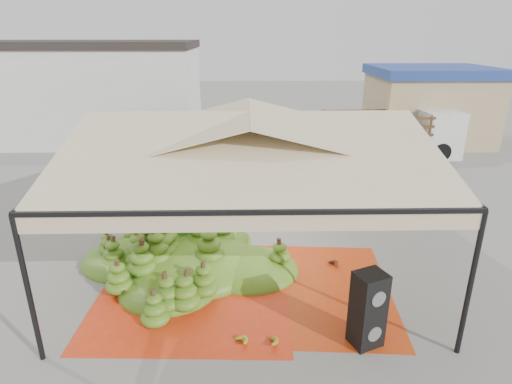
{
  "coord_description": "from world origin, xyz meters",
  "views": [
    {
      "loc": [
        -0.07,
        -10.62,
        5.86
      ],
      "look_at": [
        0.2,
        1.5,
        1.3
      ],
      "focal_mm": 30.0,
      "sensor_mm": 36.0,
      "label": 1
    }
  ],
  "objects_px": {
    "banana_heap": "(191,245)",
    "speaker_stack": "(368,309)",
    "truck_left": "(191,146)",
    "truck_right": "(396,129)",
    "vendor": "(239,172)"
  },
  "relations": [
    {
      "from": "banana_heap",
      "to": "speaker_stack",
      "type": "relative_size",
      "value": 3.8
    },
    {
      "from": "banana_heap",
      "to": "truck_left",
      "type": "bearing_deg",
      "value": 96.85
    },
    {
      "from": "banana_heap",
      "to": "truck_left",
      "type": "xyz_separation_m",
      "value": [
        -0.97,
        8.08,
        0.58
      ]
    },
    {
      "from": "banana_heap",
      "to": "truck_right",
      "type": "bearing_deg",
      "value": 50.21
    },
    {
      "from": "banana_heap",
      "to": "truck_right",
      "type": "xyz_separation_m",
      "value": [
        8.78,
        10.55,
        0.74
      ]
    },
    {
      "from": "banana_heap",
      "to": "vendor",
      "type": "height_order",
      "value": "vendor"
    },
    {
      "from": "vendor",
      "to": "banana_heap",
      "type": "bearing_deg",
      "value": 92.05
    },
    {
      "from": "truck_right",
      "to": "banana_heap",
      "type": "bearing_deg",
      "value": -133.63
    },
    {
      "from": "banana_heap",
      "to": "speaker_stack",
      "type": "height_order",
      "value": "speaker_stack"
    },
    {
      "from": "speaker_stack",
      "to": "truck_right",
      "type": "xyz_separation_m",
      "value": [
        4.99,
        13.59,
        0.59
      ]
    },
    {
      "from": "banana_heap",
      "to": "truck_right",
      "type": "distance_m",
      "value": 13.75
    },
    {
      "from": "vendor",
      "to": "truck_right",
      "type": "relative_size",
      "value": 0.26
    },
    {
      "from": "truck_left",
      "to": "banana_heap",
      "type": "bearing_deg",
      "value": -81.78
    },
    {
      "from": "banana_heap",
      "to": "vendor",
      "type": "distance_m",
      "value": 5.62
    },
    {
      "from": "speaker_stack",
      "to": "vendor",
      "type": "distance_m",
      "value": 8.93
    }
  ]
}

